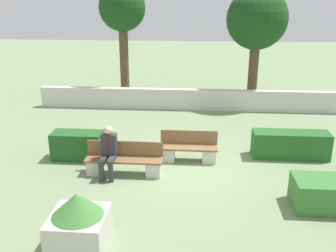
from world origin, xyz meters
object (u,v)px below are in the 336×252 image
object	(u,v)px
bench_left_side	(189,150)
tree_leftmost	(122,11)
planter_corner_left	(78,220)
bench_front	(124,162)
person_seated_man	(108,149)
tree_center_left	(257,20)

from	to	relation	value
bench_left_side	tree_leftmost	bearing A→B (deg)	115.74
planter_corner_left	bench_front	bearing A→B (deg)	84.82
bench_front	person_seated_man	distance (m)	0.56
bench_front	tree_leftmost	distance (m)	8.37
bench_left_side	tree_leftmost	world-z (taller)	tree_leftmost
planter_corner_left	tree_leftmost	size ratio (longest dim) A/B	0.21
tree_center_left	person_seated_man	bearing A→B (deg)	-121.76
planter_corner_left	tree_center_left	bearing A→B (deg)	66.38
bench_front	planter_corner_left	world-z (taller)	planter_corner_left
tree_leftmost	tree_center_left	size ratio (longest dim) A/B	1.03
person_seated_man	bench_left_side	bearing A→B (deg)	28.46
planter_corner_left	tree_center_left	xyz separation A→B (m)	(4.45, 10.17, 2.95)
person_seated_man	tree_center_left	xyz separation A→B (m)	(4.54, 7.34, 2.74)
bench_left_side	person_seated_man	xyz separation A→B (m)	(-2.01, -1.09, 0.42)
bench_front	planter_corner_left	distance (m)	3.00
bench_front	bench_left_side	xyz separation A→B (m)	(1.65, 0.95, -0.02)
bench_front	tree_center_left	bearing A→B (deg)	59.86
tree_leftmost	tree_center_left	bearing A→B (deg)	-3.00
bench_front	person_seated_man	bearing A→B (deg)	-158.97
person_seated_man	planter_corner_left	size ratio (longest dim) A/B	1.25
bench_left_side	planter_corner_left	distance (m)	4.37
bench_front	planter_corner_left	size ratio (longest dim) A/B	1.90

